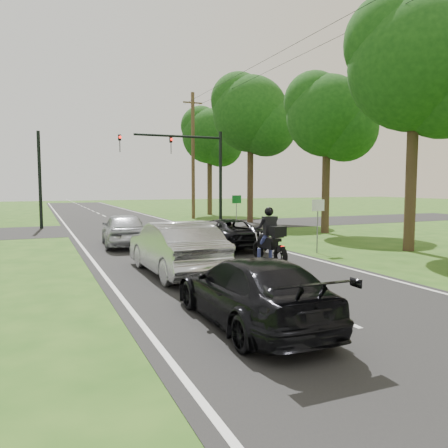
{
  "coord_description": "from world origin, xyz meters",
  "views": [
    {
      "loc": [
        -5.5,
        -11.27,
        2.68
      ],
      "look_at": [
        0.68,
        3.0,
        1.3
      ],
      "focal_mm": 35.0,
      "sensor_mm": 36.0,
      "label": 1
    }
  ],
  "objects_px": {
    "motorcycle_rider": "(270,241)",
    "dark_car_behind": "(251,291)",
    "traffic_signal": "(192,161)",
    "silver_sedan": "(175,248)",
    "silver_suv": "(124,229)",
    "dark_suv": "(224,233)",
    "sign_white": "(318,213)",
    "sign_green": "(237,205)",
    "utility_pole_far": "(193,155)"
  },
  "relations": [
    {
      "from": "silver_suv",
      "to": "traffic_signal",
      "type": "distance_m",
      "value": 8.66
    },
    {
      "from": "dark_car_behind",
      "to": "sign_green",
      "type": "relative_size",
      "value": 2.11
    },
    {
      "from": "dark_suv",
      "to": "silver_sedan",
      "type": "distance_m",
      "value": 5.61
    },
    {
      "from": "silver_sedan",
      "to": "traffic_signal",
      "type": "height_order",
      "value": "traffic_signal"
    },
    {
      "from": "motorcycle_rider",
      "to": "sign_white",
      "type": "bearing_deg",
      "value": 23.04
    },
    {
      "from": "silver_suv",
      "to": "traffic_signal",
      "type": "height_order",
      "value": "traffic_signal"
    },
    {
      "from": "dark_suv",
      "to": "sign_green",
      "type": "relative_size",
      "value": 2.14
    },
    {
      "from": "traffic_signal",
      "to": "sign_green",
      "type": "bearing_deg",
      "value": -62.62
    },
    {
      "from": "silver_sedan",
      "to": "sign_white",
      "type": "height_order",
      "value": "sign_white"
    },
    {
      "from": "dark_car_behind",
      "to": "silver_sedan",
      "type": "bearing_deg",
      "value": -90.13
    },
    {
      "from": "utility_pole_far",
      "to": "sign_green",
      "type": "height_order",
      "value": "utility_pole_far"
    },
    {
      "from": "utility_pole_far",
      "to": "sign_white",
      "type": "distance_m",
      "value": 19.39
    },
    {
      "from": "silver_suv",
      "to": "sign_green",
      "type": "distance_m",
      "value": 7.52
    },
    {
      "from": "dark_car_behind",
      "to": "utility_pole_far",
      "type": "height_order",
      "value": "utility_pole_far"
    },
    {
      "from": "silver_sedan",
      "to": "utility_pole_far",
      "type": "distance_m",
      "value": 22.62
    },
    {
      "from": "dark_suv",
      "to": "dark_car_behind",
      "type": "distance_m",
      "value": 10.19
    },
    {
      "from": "traffic_signal",
      "to": "motorcycle_rider",
      "type": "bearing_deg",
      "value": -96.82
    },
    {
      "from": "silver_sedan",
      "to": "silver_suv",
      "type": "distance_m",
      "value": 6.81
    },
    {
      "from": "silver_sedan",
      "to": "sign_green",
      "type": "distance_m",
      "value": 11.79
    },
    {
      "from": "dark_car_behind",
      "to": "sign_green",
      "type": "height_order",
      "value": "sign_green"
    },
    {
      "from": "motorcycle_rider",
      "to": "dark_suv",
      "type": "xyz_separation_m",
      "value": [
        -0.06,
        3.84,
        -0.13
      ]
    },
    {
      "from": "sign_green",
      "to": "motorcycle_rider",
      "type": "bearing_deg",
      "value": -108.18
    },
    {
      "from": "silver_suv",
      "to": "utility_pole_far",
      "type": "distance_m",
      "value": 16.74
    },
    {
      "from": "silver_suv",
      "to": "sign_green",
      "type": "relative_size",
      "value": 2.04
    },
    {
      "from": "utility_pole_far",
      "to": "sign_white",
      "type": "height_order",
      "value": "utility_pole_far"
    },
    {
      "from": "silver_sedan",
      "to": "sign_green",
      "type": "bearing_deg",
      "value": -125.75
    },
    {
      "from": "dark_car_behind",
      "to": "motorcycle_rider",
      "type": "bearing_deg",
      "value": -121.89
    },
    {
      "from": "traffic_signal",
      "to": "sign_white",
      "type": "height_order",
      "value": "traffic_signal"
    },
    {
      "from": "sign_green",
      "to": "dark_suv",
      "type": "bearing_deg",
      "value": -119.92
    },
    {
      "from": "silver_sedan",
      "to": "dark_car_behind",
      "type": "xyz_separation_m",
      "value": [
        -0.07,
        -5.17,
        -0.15
      ]
    },
    {
      "from": "silver_sedan",
      "to": "sign_white",
      "type": "relative_size",
      "value": 2.28
    },
    {
      "from": "motorcycle_rider",
      "to": "silver_suv",
      "type": "relative_size",
      "value": 0.53
    },
    {
      "from": "motorcycle_rider",
      "to": "dark_car_behind",
      "type": "relative_size",
      "value": 0.51
    },
    {
      "from": "motorcycle_rider",
      "to": "sign_green",
      "type": "distance_m",
      "value": 9.73
    },
    {
      "from": "silver_sedan",
      "to": "dark_car_behind",
      "type": "height_order",
      "value": "silver_sedan"
    },
    {
      "from": "motorcycle_rider",
      "to": "dark_car_behind",
      "type": "distance_m",
      "value": 6.76
    },
    {
      "from": "silver_sedan",
      "to": "utility_pole_far",
      "type": "height_order",
      "value": "utility_pole_far"
    },
    {
      "from": "sign_white",
      "to": "sign_green",
      "type": "height_order",
      "value": "same"
    },
    {
      "from": "traffic_signal",
      "to": "utility_pole_far",
      "type": "distance_m",
      "value": 8.55
    },
    {
      "from": "dark_suv",
      "to": "dark_car_behind",
      "type": "relative_size",
      "value": 1.02
    },
    {
      "from": "silver_sedan",
      "to": "dark_suv",
      "type": "bearing_deg",
      "value": -130.34
    },
    {
      "from": "traffic_signal",
      "to": "silver_sedan",
      "type": "bearing_deg",
      "value": -111.5
    },
    {
      "from": "dark_car_behind",
      "to": "traffic_signal",
      "type": "bearing_deg",
      "value": -105.25
    },
    {
      "from": "motorcycle_rider",
      "to": "traffic_signal",
      "type": "distance_m",
      "value": 12.76
    },
    {
      "from": "silver_sedan",
      "to": "silver_suv",
      "type": "height_order",
      "value": "silver_sedan"
    },
    {
      "from": "silver_sedan",
      "to": "sign_white",
      "type": "bearing_deg",
      "value": -166.43
    },
    {
      "from": "sign_white",
      "to": "motorcycle_rider",
      "type": "bearing_deg",
      "value": -156.82
    },
    {
      "from": "silver_sedan",
      "to": "dark_car_behind",
      "type": "bearing_deg",
      "value": 87.57
    },
    {
      "from": "utility_pole_far",
      "to": "silver_sedan",
      "type": "bearing_deg",
      "value": -110.8
    },
    {
      "from": "silver_sedan",
      "to": "traffic_signal",
      "type": "xyz_separation_m",
      "value": [
        5.03,
        12.76,
        3.33
      ]
    }
  ]
}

